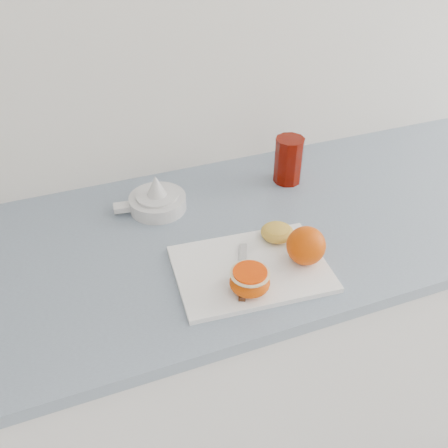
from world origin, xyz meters
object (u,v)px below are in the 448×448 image
object	(u,v)px
counter	(246,346)
red_tumbler	(288,162)
half_orange	(250,281)
citrus_juicer	(157,200)
cutting_board	(251,269)

from	to	relation	value
counter	red_tumbler	xyz separation A→B (m)	(0.17, 0.14, 0.50)
half_orange	citrus_juicer	distance (m)	0.36
red_tumbler	cutting_board	bearing A→B (deg)	-128.20
cutting_board	citrus_juicer	world-z (taller)	citrus_juicer
counter	half_orange	xyz separation A→B (m)	(-0.09, -0.21, 0.48)
half_orange	citrus_juicer	world-z (taller)	citrus_juicer
half_orange	citrus_juicer	size ratio (longest dim) A/B	0.45
cutting_board	red_tumbler	xyz separation A→B (m)	(0.23, 0.29, 0.05)
half_orange	red_tumbler	xyz separation A→B (m)	(0.26, 0.36, 0.02)
counter	red_tumbler	bearing A→B (deg)	40.64
half_orange	red_tumbler	bearing A→B (deg)	53.69
counter	cutting_board	bearing A→B (deg)	-112.99
half_orange	red_tumbler	size ratio (longest dim) A/B	0.65
counter	citrus_juicer	size ratio (longest dim) A/B	14.40
citrus_juicer	counter	bearing A→B (deg)	-36.57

